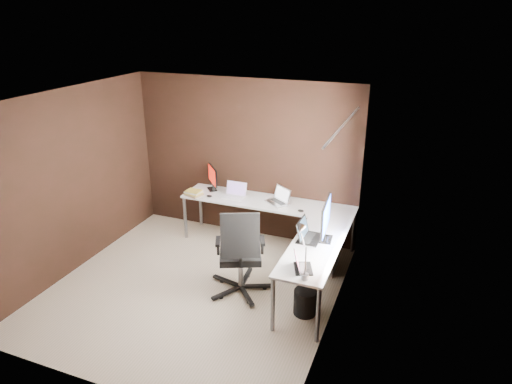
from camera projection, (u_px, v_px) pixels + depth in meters
room at (217, 202)px, 5.48m from camera, size 3.60×3.60×2.50m
desk at (281, 220)px, 6.37m from camera, size 2.65×2.25×0.73m
drawer_pedestal at (322, 248)px, 6.41m from camera, size 0.42×0.50×0.60m
monitor_left at (213, 177)px, 7.23m from camera, size 0.31×0.35×0.39m
monitor_right at (326, 218)px, 5.63m from camera, size 0.18×0.64×0.52m
laptop_white at (235, 194)px, 7.02m from camera, size 0.33×0.24×0.22m
laptop_silver at (279, 199)px, 6.81m from camera, size 0.42×0.40×0.23m
laptop_black_big at (307, 235)px, 5.75m from camera, size 0.28×0.38×0.25m
laptop_black_small at (301, 266)px, 5.07m from camera, size 0.29×0.33×0.19m
book_stack at (194, 193)px, 7.08m from camera, size 0.30×0.26×0.08m
mouse_left at (209, 196)px, 7.02m from camera, size 0.11×0.09×0.04m
mouse_corner at (301, 211)px, 6.51m from camera, size 0.10×0.08×0.04m
desk_lamp at (302, 244)px, 4.84m from camera, size 0.19×0.22×0.60m
office_chair at (241, 268)px, 5.83m from camera, size 0.68×0.72×1.20m
wastebasket at (305, 302)px, 5.47m from camera, size 0.30×0.30×0.32m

